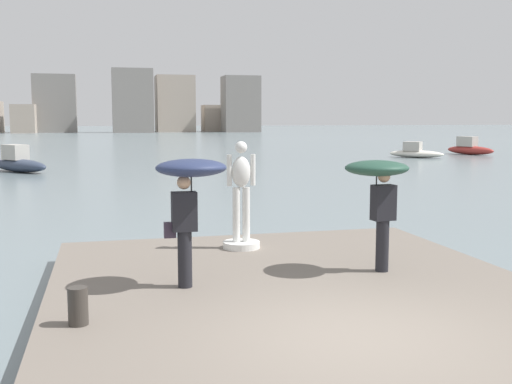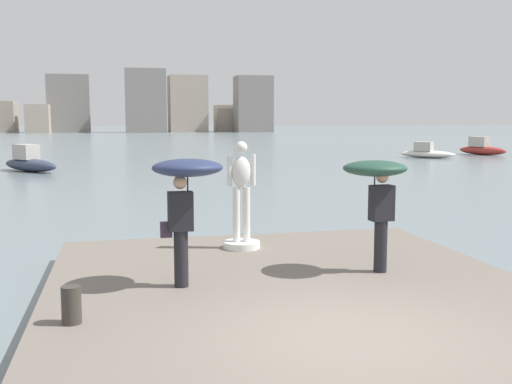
% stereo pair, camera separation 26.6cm
% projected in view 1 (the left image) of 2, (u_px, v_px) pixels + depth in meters
% --- Properties ---
extents(ground_plane, '(400.00, 400.00, 0.00)m').
position_uv_depth(ground_plane, '(144.00, 158.00, 45.99)').
color(ground_plane, slate).
extents(pier, '(7.60, 9.53, 0.40)m').
position_uv_depth(pier, '(307.00, 307.00, 9.11)').
color(pier, '#70665B').
rests_on(pier, ground).
extents(statue_white_figure, '(0.74, 0.74, 2.14)m').
position_uv_depth(statue_white_figure, '(241.00, 206.00, 12.18)').
color(statue_white_figure, white).
rests_on(statue_white_figure, pier).
extents(onlooker_left, '(1.09, 1.09, 1.99)m').
position_uv_depth(onlooker_left, '(189.00, 183.00, 9.31)').
color(onlooker_left, black).
rests_on(onlooker_left, pier).
extents(onlooker_right, '(1.17, 1.17, 1.90)m').
position_uv_depth(onlooker_right, '(378.00, 181.00, 10.24)').
color(onlooker_right, black).
rests_on(onlooker_right, pier).
extents(mooring_bollard, '(0.25, 0.25, 0.48)m').
position_uv_depth(mooring_bollard, '(78.00, 306.00, 7.69)').
color(mooring_bollard, '#38332D').
rests_on(mooring_bollard, pier).
extents(boat_near, '(2.63, 4.44, 1.49)m').
position_uv_depth(boat_near, '(469.00, 148.00, 50.53)').
color(boat_near, '#9E2D28').
rests_on(boat_near, ground).
extents(boat_mid, '(3.93, 3.82, 1.22)m').
position_uv_depth(boat_mid, '(416.00, 152.00, 46.58)').
color(boat_mid, silver).
rests_on(boat_mid, ground).
extents(boat_far, '(3.96, 4.59, 1.52)m').
position_uv_depth(boat_far, '(19.00, 163.00, 34.26)').
color(boat_far, '#2D384C').
rests_on(boat_far, ground).
extents(distant_skyline, '(58.47, 13.20, 13.17)m').
position_uv_depth(distant_skyline, '(145.00, 106.00, 131.05)').
color(distant_skyline, gray).
rests_on(distant_skyline, ground).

